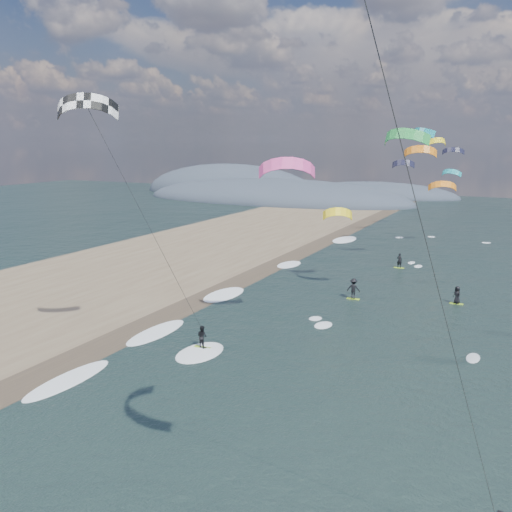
% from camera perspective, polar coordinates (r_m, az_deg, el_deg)
% --- Properties ---
extents(ground, '(260.00, 260.00, 0.00)m').
position_cam_1_polar(ground, '(25.23, -10.78, -21.17)').
color(ground, black).
rests_on(ground, ground).
extents(wet_sand_strip, '(3.00, 240.00, 0.00)m').
position_cam_1_polar(wet_sand_strip, '(39.12, -16.17, -9.18)').
color(wet_sand_strip, '#382D23').
rests_on(wet_sand_strip, ground).
extents(coastal_hills, '(80.00, 41.00, 15.00)m').
position_cam_1_polar(coastal_hills, '(138.09, 1.24, 5.95)').
color(coastal_hills, '#3D4756').
rests_on(coastal_hills, ground).
extents(kitesurfer_near_a, '(7.92, 9.55, 19.43)m').
position_cam_1_polar(kitesurfer_near_a, '(13.56, 12.22, 18.19)').
color(kitesurfer_near_a, '#A0D726').
rests_on(kitesurfer_near_a, ground).
extents(kitesurfer_near_b, '(6.89, 8.81, 16.49)m').
position_cam_1_polar(kitesurfer_near_b, '(34.01, -12.70, 6.10)').
color(kitesurfer_near_b, '#A0D726').
rests_on(kitesurfer_near_b, ground).
extents(far_kitesurfers, '(9.40, 14.59, 1.84)m').
position_cam_1_polar(far_kitesurfers, '(52.05, 12.77, -2.82)').
color(far_kitesurfers, '#A0D726').
rests_on(far_kitesurfers, ground).
extents(bg_kite_field, '(10.85, 73.43, 8.76)m').
position_cam_1_polar(bg_kite_field, '(71.60, 15.90, 9.46)').
color(bg_kite_field, yellow).
rests_on(bg_kite_field, ground).
extents(shoreline_surf, '(2.40, 79.40, 0.11)m').
position_cam_1_polar(shoreline_surf, '(41.81, -10.54, -7.55)').
color(shoreline_surf, white).
rests_on(shoreline_surf, ground).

